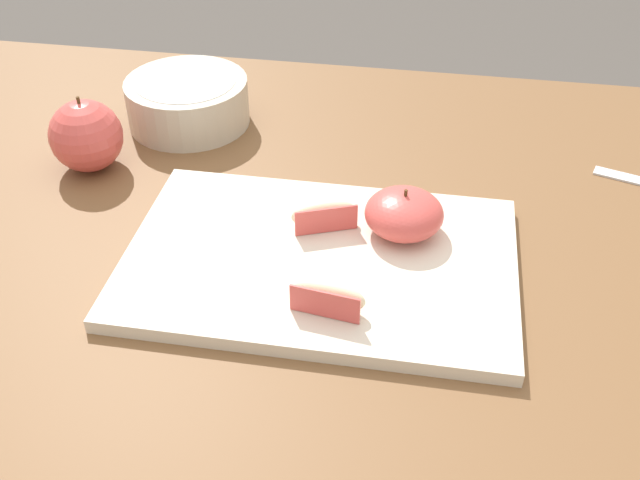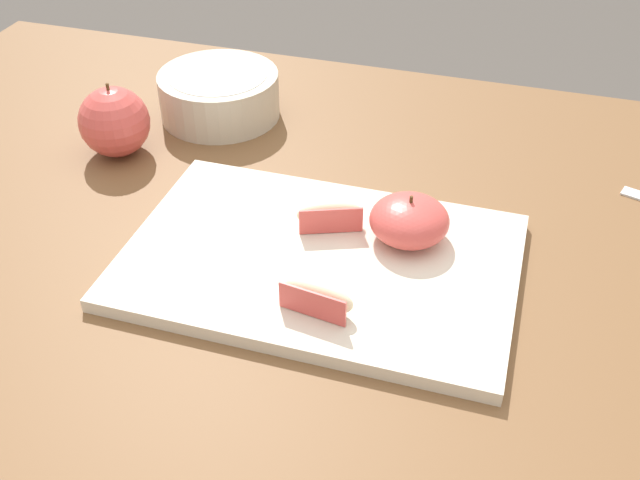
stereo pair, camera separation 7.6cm
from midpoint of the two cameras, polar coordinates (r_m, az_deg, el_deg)
name	(u,v)px [view 1 (the left image)]	position (r m, az deg, el deg)	size (l,w,h in m)	color
dining_table	(366,300)	(0.89, 1.09, -4.68)	(1.49, 0.84, 0.77)	brown
cutting_board	(320,261)	(0.77, -2.80, -1.72)	(0.40, 0.27, 0.02)	beige
apple_half_skin_up	(404,214)	(0.79, 3.72, 1.92)	(0.08, 0.08, 0.05)	#D14C47
apple_wedge_back	(328,296)	(0.70, -2.46, -4.43)	(0.07, 0.04, 0.03)	beige
apple_wedge_near_knife	(324,214)	(0.80, -2.40, 1.90)	(0.07, 0.05, 0.03)	beige
whole_apple_pink_lady	(86,136)	(0.97, -19.62, 7.43)	(0.09, 0.09, 0.10)	#D14C47
ceramic_fruit_bowl	(188,100)	(1.04, -12.18, 10.32)	(0.16, 0.16, 0.06)	#BCB29E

